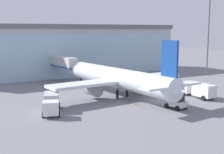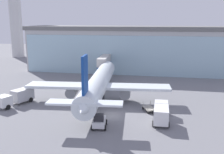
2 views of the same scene
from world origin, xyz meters
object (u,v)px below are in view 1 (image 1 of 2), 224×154
at_px(apron_light_mast, 208,30).
at_px(fuel_truck, 198,90).
at_px(jet_bridge, 61,62).
at_px(safety_cone_nose, 135,104).
at_px(airplane, 116,78).
at_px(pushback_tug, 177,103).
at_px(baggage_cart, 174,92).
at_px(safety_cone_wingtip, 48,106).
at_px(catering_truck, 51,103).

height_order(apron_light_mast, fuel_truck, apron_light_mast).
relative_size(jet_bridge, fuel_truck, 1.87).
xyz_separation_m(jet_bridge, safety_cone_nose, (1.10, -29.03, -4.42)).
bearing_deg(apron_light_mast, fuel_truck, -141.33).
relative_size(airplane, pushback_tug, 10.50).
bearing_deg(baggage_cart, safety_cone_nose, -97.52).
relative_size(fuel_truck, safety_cone_nose, 13.40).
bearing_deg(fuel_truck, apron_light_mast, -49.46).
bearing_deg(apron_light_mast, safety_cone_wingtip, -167.02).
xyz_separation_m(pushback_tug, safety_cone_wingtip, (-17.05, 11.19, -0.70)).
bearing_deg(apron_light_mast, baggage_cart, -150.51).
distance_m(airplane, pushback_tug, 13.92).
distance_m(catering_truck, pushback_tug, 19.44).
bearing_deg(jet_bridge, catering_truck, 153.30).
xyz_separation_m(fuel_truck, baggage_cart, (-1.91, 4.38, -0.97)).
height_order(jet_bridge, safety_cone_wingtip, jet_bridge).
height_order(airplane, safety_cone_wingtip, airplane).
bearing_deg(pushback_tug, airplane, 6.14).
xyz_separation_m(jet_bridge, safety_cone_wingtip, (-11.81, -23.13, -4.42)).
height_order(jet_bridge, catering_truck, jet_bridge).
bearing_deg(safety_cone_wingtip, jet_bridge, 62.96).
relative_size(fuel_truck, baggage_cart, 2.30).
xyz_separation_m(apron_light_mast, catering_truck, (-49.91, -14.22, -10.66)).
height_order(catering_truck, baggage_cart, catering_truck).
xyz_separation_m(catering_truck, fuel_truck, (26.67, -4.38, 0.00)).
bearing_deg(safety_cone_nose, baggage_cart, 15.12).
bearing_deg(fuel_truck, safety_cone_wingtip, 76.46).
distance_m(jet_bridge, catering_truck, 28.91).
relative_size(safety_cone_nose, safety_cone_wingtip, 1.00).
bearing_deg(safety_cone_wingtip, baggage_cart, -6.66).
height_order(apron_light_mast, safety_cone_nose, apron_light_mast).
xyz_separation_m(airplane, baggage_cart, (10.03, -5.06, -2.88)).
height_order(apron_light_mast, catering_truck, apron_light_mast).
relative_size(jet_bridge, catering_truck, 1.82).
bearing_deg(apron_light_mast, jet_bridge, 162.66).
bearing_deg(pushback_tug, fuel_truck, -72.12).
relative_size(pushback_tug, safety_cone_wingtip, 6.11).
relative_size(airplane, fuel_truck, 4.79).
relative_size(catering_truck, fuel_truck, 1.03).
height_order(fuel_truck, baggage_cart, fuel_truck).
xyz_separation_m(jet_bridge, fuel_truck, (14.36, -30.34, -3.23)).
height_order(pushback_tug, safety_cone_wingtip, pushback_tug).
height_order(jet_bridge, fuel_truck, jet_bridge).
bearing_deg(catering_truck, baggage_cart, 112.58).
height_order(catering_truck, pushback_tug, catering_truck).
height_order(catering_truck, safety_cone_wingtip, catering_truck).
bearing_deg(safety_cone_nose, catering_truck, 167.11).
bearing_deg(fuel_truck, airplane, 53.54).
bearing_deg(baggage_cart, safety_cone_wingtip, -119.30).
relative_size(jet_bridge, safety_cone_wingtip, 25.04).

